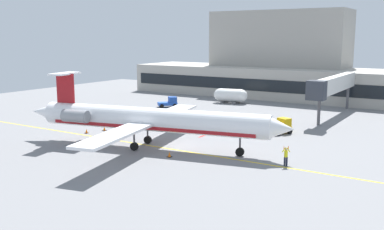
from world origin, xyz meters
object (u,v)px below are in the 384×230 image
at_px(baggage_tug, 281,127).
at_px(pushback_tractor, 169,102).
at_px(fuel_tank, 231,95).
at_px(marshaller, 286,156).
at_px(regional_jet, 148,120).

relative_size(baggage_tug, pushback_tractor, 0.93).
height_order(baggage_tug, fuel_tank, fuel_tank).
bearing_deg(baggage_tug, pushback_tractor, 157.60).
relative_size(fuel_tank, marshaller, 3.24).
xyz_separation_m(fuel_tank, marshaller, (23.41, -33.90, -0.50)).
distance_m(baggage_tug, pushback_tractor, 26.78).
bearing_deg(marshaller, fuel_tank, 124.63).
height_order(baggage_tug, pushback_tractor, baggage_tug).
bearing_deg(marshaller, regional_jet, -175.32).
distance_m(regional_jet, fuel_tank, 36.07).
bearing_deg(baggage_tug, regional_jet, -123.32).
xyz_separation_m(pushback_tractor, fuel_tank, (7.09, 9.87, 0.66)).
height_order(regional_jet, fuel_tank, regional_jet).
xyz_separation_m(regional_jet, fuel_tank, (-7.74, 35.18, -1.70)).
height_order(regional_jet, pushback_tractor, regional_jet).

